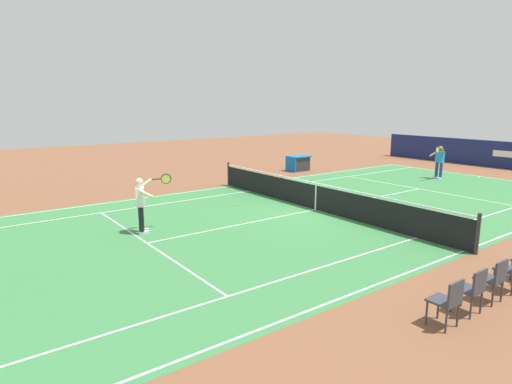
# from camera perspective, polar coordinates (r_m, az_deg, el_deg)

# --- Properties ---
(ground_plane) EXTENTS (60.00, 60.00, 0.00)m
(ground_plane) POSITION_cam_1_polar(r_m,az_deg,el_deg) (15.62, 7.94, -2.32)
(ground_plane) COLOR brown
(court_slab) EXTENTS (24.20, 11.40, 0.00)m
(court_slab) POSITION_cam_1_polar(r_m,az_deg,el_deg) (15.62, 7.94, -2.32)
(court_slab) COLOR #387A42
(court_slab) RESTS_ON ground_plane
(court_line_markings) EXTENTS (23.85, 11.05, 0.01)m
(court_line_markings) POSITION_cam_1_polar(r_m,az_deg,el_deg) (15.62, 7.94, -2.31)
(court_line_markings) COLOR white
(court_line_markings) RESTS_ON ground_plane
(tennis_net) EXTENTS (0.10, 11.70, 1.08)m
(tennis_net) POSITION_cam_1_polar(r_m,az_deg,el_deg) (15.51, 7.99, -0.56)
(tennis_net) COLOR #2D2D33
(tennis_net) RESTS_ON ground_plane
(tennis_player_near) EXTENTS (1.18, 0.74, 1.70)m
(tennis_player_near) POSITION_cam_1_polar(r_m,az_deg,el_deg) (12.95, -15.00, -1.33)
(tennis_player_near) COLOR black
(tennis_player_near) RESTS_ON ground_plane
(tennis_player_far) EXTENTS (1.08, 0.78, 1.70)m
(tennis_player_far) POSITION_cam_1_polar(r_m,az_deg,el_deg) (23.56, 23.24, 3.88)
(tennis_player_far) COLOR navy
(tennis_player_far) RESTS_ON ground_plane
(tennis_ball) EXTENTS (0.07, 0.07, 0.07)m
(tennis_ball) POSITION_cam_1_polar(r_m,az_deg,el_deg) (16.08, -2.77, -1.69)
(tennis_ball) COLOR #CCE01E
(tennis_ball) RESTS_ON ground_plane
(spectator_chair_3) EXTENTS (0.44, 0.44, 0.88)m
(spectator_chair_3) POSITION_cam_1_polar(r_m,az_deg,el_deg) (9.47, 29.11, -9.88)
(spectator_chair_3) COLOR #38383D
(spectator_chair_3) RESTS_ON ground_plane
(spectator_chair_4) EXTENTS (0.44, 0.44, 0.88)m
(spectator_chair_4) POSITION_cam_1_polar(r_m,az_deg,el_deg) (8.79, 26.87, -11.30)
(spectator_chair_4) COLOR #38383D
(spectator_chair_4) RESTS_ON ground_plane
(spectator_chair_5) EXTENTS (0.44, 0.44, 0.88)m
(spectator_chair_5) POSITION_cam_1_polar(r_m,az_deg,el_deg) (8.13, 24.23, -12.92)
(spectator_chair_5) COLOR #38383D
(spectator_chair_5) RESTS_ON ground_plane
(equipment_cart_tarped) EXTENTS (1.25, 0.84, 0.85)m
(equipment_cart_tarped) POSITION_cam_1_polar(r_m,az_deg,el_deg) (24.38, 5.66, 3.85)
(equipment_cart_tarped) COLOR #2D2D33
(equipment_cart_tarped) RESTS_ON ground_plane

